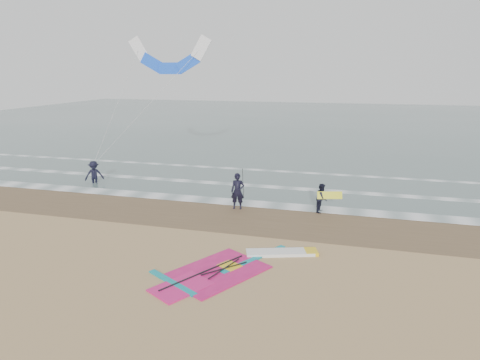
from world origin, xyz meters
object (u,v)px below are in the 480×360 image
(windsurf_rig, at_px, (236,267))
(person_wading, at_px, (94,170))
(person_standing, at_px, (238,191))
(person_walking, at_px, (322,198))
(surf_kite, at_px, (169,59))

(windsurf_rig, distance_m, person_wading, 15.74)
(person_wading, bearing_deg, person_standing, -50.18)
(person_walking, bearing_deg, surf_kite, 73.57)
(person_standing, bearing_deg, surf_kite, 127.69)
(windsurf_rig, height_order, person_standing, person_standing)
(windsurf_rig, height_order, person_walking, person_walking)
(surf_kite, bearing_deg, windsurf_rig, -57.73)
(windsurf_rig, distance_m, person_walking, 8.03)
(person_walking, xyz_separation_m, surf_kite, (-10.87, 5.54, 7.29))
(person_standing, xyz_separation_m, person_wading, (-10.59, 2.67, -0.05))
(windsurf_rig, relative_size, person_standing, 3.03)
(windsurf_rig, bearing_deg, surf_kite, 122.27)
(surf_kite, bearing_deg, person_walking, -27.02)
(windsurf_rig, relative_size, surf_kite, 0.72)
(person_wading, height_order, surf_kite, surf_kite)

